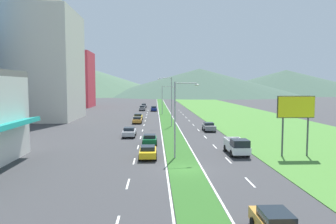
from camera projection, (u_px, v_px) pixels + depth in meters
ground_plane at (185, 170)px, 30.70m from camera, size 600.00×600.00×0.00m
grass_median at (165, 114)px, 90.45m from camera, size 3.20×240.00×0.06m
grass_verge_right at (237, 114)px, 91.29m from camera, size 24.00×240.00×0.06m
lane_dash_left_2 at (128, 184)px, 26.38m from camera, size 0.16×2.80×0.01m
lane_dash_left_3 at (134, 161)px, 34.27m from camera, size 0.16×2.80×0.01m
lane_dash_left_4 at (138, 147)px, 42.17m from camera, size 0.16×2.80×0.01m
lane_dash_left_5 at (141, 137)px, 50.07m from camera, size 0.16×2.80×0.01m
lane_dash_left_6 at (143, 130)px, 57.97m from camera, size 0.16×2.80×0.01m
lane_dash_left_7 at (144, 125)px, 65.87m from camera, size 0.16×2.80×0.01m
lane_dash_left_8 at (145, 121)px, 73.76m from camera, size 0.16×2.80×0.01m
lane_dash_left_9 at (146, 117)px, 81.66m from camera, size 0.16×2.80×0.01m
lane_dash_left_10 at (147, 115)px, 89.56m from camera, size 0.16×2.80×0.01m
lane_dash_left_11 at (148, 112)px, 97.46m from camera, size 0.16×2.80×0.01m
lane_dash_left_12 at (148, 110)px, 105.36m from camera, size 0.16×2.80×0.01m
lane_dash_right_1 at (290, 223)px, 18.89m from camera, size 0.16×2.80×0.01m
lane_dash_right_2 at (250, 182)px, 26.79m from camera, size 0.16×2.80×0.01m
lane_dash_right_3 at (228, 160)px, 34.69m from camera, size 0.16×2.80×0.01m
lane_dash_right_4 at (215, 146)px, 42.59m from camera, size 0.16×2.80×0.01m
lane_dash_right_5 at (205, 137)px, 50.49m from camera, size 0.16×2.80×0.01m
lane_dash_right_6 at (199, 130)px, 58.39m from camera, size 0.16×2.80×0.01m
lane_dash_right_7 at (193, 125)px, 66.28m from camera, size 0.16×2.80×0.01m
lane_dash_right_8 at (189, 121)px, 74.18m from camera, size 0.16×2.80×0.01m
lane_dash_right_9 at (186, 117)px, 82.08m from camera, size 0.16×2.80×0.01m
lane_dash_right_10 at (183, 115)px, 89.98m from camera, size 0.16×2.80×0.01m
lane_dash_right_11 at (181, 112)px, 97.88m from camera, size 0.16×2.80×0.01m
lane_dash_right_12 at (179, 110)px, 105.77m from camera, size 0.16×2.80×0.01m
edge_line_median_left at (159, 114)px, 90.38m from camera, size 0.16×240.00×0.01m
edge_line_median_right at (171, 114)px, 90.53m from camera, size 0.16×240.00×0.01m
domed_building at (37, 50)px, 75.77m from camera, size 18.34×18.34×39.14m
midrise_colored at (72, 80)px, 121.54m from camera, size 14.67×14.67×20.88m
hill_far_left at (78, 80)px, 288.88m from camera, size 172.84×172.84×27.23m
hill_far_center at (200, 82)px, 267.81m from camera, size 165.80×165.80×22.45m
hill_far_right at (286, 82)px, 316.83m from camera, size 174.55×174.55×23.78m
street_lamp_near at (178, 114)px, 35.33m from camera, size 2.81×0.36×8.51m
street_lamp_mid at (170, 98)px, 63.10m from camera, size 2.88×0.35×9.76m
street_lamp_far at (164, 98)px, 90.99m from camera, size 3.43×0.31×8.03m
billboard_roadside at (296, 111)px, 36.13m from camera, size 4.35×0.28×6.95m
car_0 at (209, 127)px, 57.16m from camera, size 2.02×4.28×1.52m
car_1 at (129, 132)px, 50.76m from camera, size 2.04×4.46×1.51m
car_2 at (154, 109)px, 102.29m from camera, size 1.98×4.78×1.60m
car_3 at (144, 106)px, 118.25m from camera, size 1.93×4.49×1.54m
car_4 at (142, 108)px, 104.44m from camera, size 1.91×4.60×1.59m
car_5 at (138, 117)px, 74.78m from camera, size 2.04×4.64×1.58m
car_7 at (137, 120)px, 68.73m from camera, size 2.02×4.04×1.45m
car_8 at (150, 139)px, 44.11m from camera, size 2.01×4.04×1.40m
car_9 at (148, 152)px, 35.65m from camera, size 1.97×4.08×1.42m
pickup_truck_0 at (237, 146)px, 37.53m from camera, size 2.18×5.40×2.00m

